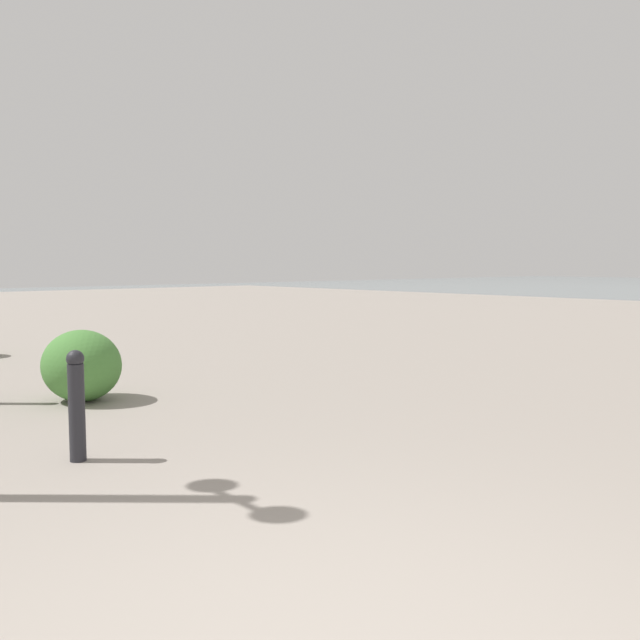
{
  "coord_description": "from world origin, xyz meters",
  "views": [
    {
      "loc": [
        -1.54,
        1.49,
        1.47
      ],
      "look_at": [
        7.32,
        -6.61,
        0.46
      ],
      "focal_mm": 37.39,
      "sensor_mm": 36.0,
      "label": 1
    }
  ],
  "objects": [
    {
      "name": "bollard_near",
      "position": [
        3.29,
        -0.47,
        0.44
      ],
      "size": [
        0.13,
        0.13,
        0.84
      ],
      "color": "#232328",
      "rests_on": "ground"
    },
    {
      "name": "shrub_round",
      "position": [
        5.41,
        -1.4,
        0.39
      ],
      "size": [
        0.91,
        0.82,
        0.77
      ],
      "color": "#477F38",
      "rests_on": "ground"
    }
  ]
}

